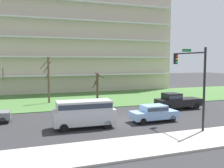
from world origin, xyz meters
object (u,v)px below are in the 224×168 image
object	(u,v)px
van_silver_near_right	(84,112)
traffic_signal_mast	(193,75)
sedan_blue_near_left	(154,112)
pickup_black_center_right	(176,101)
tree_left	(48,78)
tree_center	(97,85)

from	to	relation	value
van_silver_near_right	traffic_signal_mast	xyz separation A→B (m)	(8.57, -3.22, 3.15)
sedan_blue_near_left	pickup_black_center_right	world-z (taller)	pickup_black_center_right
van_silver_near_right	traffic_signal_mast	world-z (taller)	traffic_signal_mast
tree_left	van_silver_near_right	distance (m)	14.15
van_silver_near_right	sedan_blue_near_left	bearing A→B (deg)	2.04
sedan_blue_near_left	traffic_signal_mast	xyz separation A→B (m)	(1.87, -3.22, 3.68)
tree_left	van_silver_near_right	world-z (taller)	tree_left
tree_left	traffic_signal_mast	xyz separation A→B (m)	(10.16, -17.14, 1.18)
tree_left	sedan_blue_near_left	xyz separation A→B (m)	(8.29, -13.92, -2.50)
tree_left	sedan_blue_near_left	size ratio (longest dim) A/B	1.42
van_silver_near_right	tree_center	bearing A→B (deg)	71.40
sedan_blue_near_left	traffic_signal_mast	bearing A→B (deg)	-60.41
pickup_black_center_right	traffic_signal_mast	size ratio (longest dim) A/B	0.80
tree_center	pickup_black_center_right	bearing A→B (deg)	-53.84
sedan_blue_near_left	van_silver_near_right	size ratio (longest dim) A/B	0.84
pickup_black_center_right	tree_center	bearing A→B (deg)	-53.00
tree_left	traffic_signal_mast	world-z (taller)	traffic_signal_mast
traffic_signal_mast	tree_center	bearing A→B (deg)	100.81
van_silver_near_right	traffic_signal_mast	bearing A→B (deg)	-18.58
sedan_blue_near_left	tree_left	bearing A→B (deg)	120.24
tree_center	van_silver_near_right	xyz separation A→B (m)	(-5.28, -14.01, -0.79)
sedan_blue_near_left	traffic_signal_mast	size ratio (longest dim) A/B	0.65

